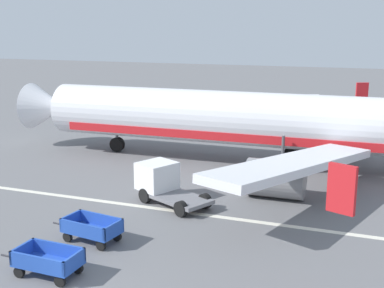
{
  "coord_description": "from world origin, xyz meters",
  "views": [
    {
      "loc": [
        9.59,
        -12.68,
        9.37
      ],
      "look_at": [
        -0.3,
        13.85,
        2.8
      ],
      "focal_mm": 47.62,
      "sensor_mm": 36.0,
      "label": 1
    }
  ],
  "objects_px": {
    "baggage_cart_fourth_in_row": "(92,229)",
    "service_truck_beside_carts": "(163,182)",
    "airplane": "(268,121)",
    "baggage_cart_third_in_row": "(48,261)"
  },
  "relations": [
    {
      "from": "baggage_cart_fourth_in_row",
      "to": "service_truck_beside_carts",
      "type": "relative_size",
      "value": 0.76
    },
    {
      "from": "airplane",
      "to": "baggage_cart_third_in_row",
      "type": "distance_m",
      "value": 19.45
    },
    {
      "from": "airplane",
      "to": "baggage_cart_third_in_row",
      "type": "relative_size",
      "value": 10.52
    },
    {
      "from": "service_truck_beside_carts",
      "to": "baggage_cart_fourth_in_row",
      "type": "bearing_deg",
      "value": -97.83
    },
    {
      "from": "baggage_cart_third_in_row",
      "to": "service_truck_beside_carts",
      "type": "xyz_separation_m",
      "value": [
        0.72,
        9.37,
        0.5
      ]
    },
    {
      "from": "baggage_cart_third_in_row",
      "to": "service_truck_beside_carts",
      "type": "relative_size",
      "value": 0.75
    },
    {
      "from": "airplane",
      "to": "baggage_cart_fourth_in_row",
      "type": "relative_size",
      "value": 10.38
    },
    {
      "from": "airplane",
      "to": "baggage_cart_fourth_in_row",
      "type": "distance_m",
      "value": 16.26
    },
    {
      "from": "baggage_cart_third_in_row",
      "to": "baggage_cart_fourth_in_row",
      "type": "relative_size",
      "value": 0.99
    },
    {
      "from": "airplane",
      "to": "baggage_cart_third_in_row",
      "type": "height_order",
      "value": "airplane"
    }
  ]
}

